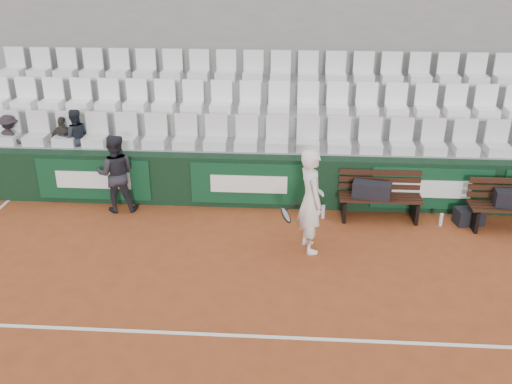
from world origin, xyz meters
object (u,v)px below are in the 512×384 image
Objects in this scene: water_bottle_near at (323,212)px; ball_kid at (116,173)px; sports_bag_ground at (469,216)px; spectator_a at (7,118)px; spectator_b at (61,119)px; spectator_c at (73,116)px; sports_bag_left at (372,190)px; bench_right at (511,217)px; tennis_player at (311,201)px; water_bottle_far at (441,220)px; bench_left at (379,208)px.

water_bottle_near is 3.93m from ball_kid.
spectator_a reaches higher than sports_bag_ground.
spectator_c reaches higher than spectator_b.
spectator_c is (-5.77, 0.98, 0.98)m from sports_bag_left.
sports_bag_ground is 0.43× the size of spectator_c.
sports_bag_left is 6.16m from spectator_b.
bench_right is 1.50× the size of spectator_b.
sports_bag_left is 4.74m from ball_kid.
spectator_c is at bearing 170.33° from sports_bag_left.
spectator_b reaches higher than sports_bag_ground.
sports_bag_ground is 7.99m from spectator_b.
spectator_a is (-5.99, 2.14, 0.62)m from tennis_player.
bench_right is 1.20m from water_bottle_far.
spectator_c is at bearing 172.18° from sports_bag_ground.
bench_left reaches higher than water_bottle_far.
spectator_b is at bearing 172.04° from bench_right.
spectator_a is at bearing 171.08° from water_bottle_near.
bench_right is 2.22× the size of sports_bag_left.
tennis_player is (-3.60, -0.95, 0.66)m from bench_right.
bench_left is at bearing 149.12° from spectator_c.
water_bottle_near is at bearing 76.21° from tennis_player.
bench_right is at bearing -1.62° from water_bottle_far.
water_bottle_near is 0.17× the size of ball_kid.
spectator_b is at bearing -43.97° from ball_kid.
spectator_a reaches higher than bench_left.
bench_right is 8.66m from spectator_b.
spectator_c is at bearing 168.69° from water_bottle_near.
spectator_c reaches higher than bench_left.
tennis_player is (-2.40, -0.99, 0.77)m from water_bottle_far.
water_bottle_far is at bearing 173.41° from spectator_b.
sports_bag_ground is (1.61, -0.10, -0.07)m from bench_left.
bench_left is at bearing 42.36° from tennis_player.
ball_kid reaches higher than sports_bag_left.
sports_bag_ground is at bearing 169.69° from ball_kid.
water_bottle_near is 5.43m from spectator_b.
ball_kid is 1.60m from spectator_c.
sports_bag_left is 2.83× the size of water_bottle_far.
ball_kid reaches higher than water_bottle_near.
tennis_player is 1.78× the size of spectator_b.
ball_kid is at bearing 178.73° from sports_bag_ground.
bench_right is 1.00× the size of ball_kid.
tennis_player is 3.81m from ball_kid.
tennis_player reaches higher than water_bottle_far.
spectator_c is (-4.64, 2.14, 0.69)m from tennis_player.
spectator_a is (-7.30, 0.94, 1.28)m from bench_left.
spectator_c is at bearing -177.59° from spectator_b.
sports_bag_left is at bearing -166.60° from bench_left.
sports_bag_left is 7.25m from spectator_a.
spectator_a is (-8.39, 1.15, 1.39)m from water_bottle_far.
bench_right reaches higher than water_bottle_near.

